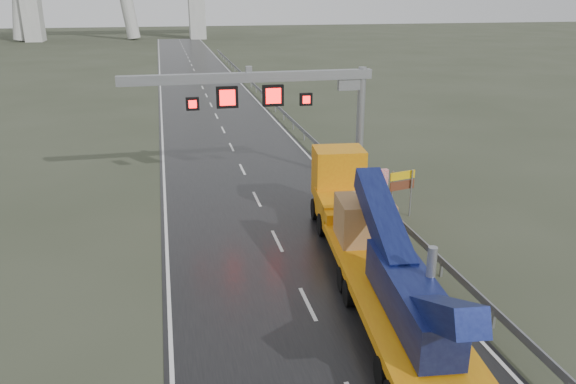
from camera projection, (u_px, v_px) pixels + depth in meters
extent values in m
plane|color=#323726|center=(339.00, 368.00, 18.04)|extent=(400.00, 400.00, 0.00)
cube|color=black|center=(216.00, 116.00, 54.84)|extent=(11.00, 200.00, 0.02)
cube|color=silver|center=(358.00, 179.00, 35.96)|extent=(1.20, 1.20, 0.30)
cylinder|color=gray|center=(360.00, 126.00, 34.80)|extent=(0.48, 0.48, 7.20)
cube|color=gray|center=(249.00, 77.00, 32.32)|extent=(14.80, 0.55, 0.55)
cube|color=gray|center=(349.00, 83.00, 33.73)|extent=(1.40, 0.35, 0.90)
cube|color=gray|center=(249.00, 69.00, 32.17)|extent=(0.35, 0.35, 0.35)
cube|color=black|center=(227.00, 97.00, 32.38)|extent=(1.25, 0.25, 1.25)
cube|color=#FF0C0C|center=(227.00, 98.00, 32.25)|extent=(0.90, 0.02, 0.90)
cube|color=black|center=(273.00, 96.00, 32.93)|extent=(1.25, 0.25, 1.25)
cube|color=#FF0C0C|center=(274.00, 96.00, 32.80)|extent=(0.90, 0.02, 0.90)
cube|color=black|center=(193.00, 104.00, 32.08)|extent=(0.75, 0.25, 0.75)
cube|color=#FF0C0C|center=(193.00, 104.00, 31.95)|extent=(0.54, 0.02, 0.54)
cube|color=black|center=(306.00, 99.00, 33.44)|extent=(0.75, 0.25, 0.75)
cube|color=#FF0C0C|center=(307.00, 100.00, 33.31)|extent=(0.54, 0.02, 0.54)
cube|color=#C76B0B|center=(399.00, 306.00, 19.56)|extent=(4.37, 14.56, 0.36)
cube|color=#C76B0B|center=(352.00, 215.00, 26.51)|extent=(2.78, 1.50, 0.51)
cube|color=#C76B0B|center=(345.00, 207.00, 28.13)|extent=(2.97, 3.34, 1.23)
cube|color=#C76B0B|center=(338.00, 173.00, 29.45)|extent=(2.76, 2.31, 2.66)
cube|color=black|center=(335.00, 162.00, 30.32)|extent=(2.35, 0.30, 1.23)
cube|color=#0F1548|center=(410.00, 297.00, 18.27)|extent=(2.08, 6.26, 1.43)
cube|color=#0F1548|center=(383.00, 220.00, 21.22)|extent=(1.62, 5.72, 2.62)
cube|color=#0F1548|center=(442.00, 314.00, 15.57)|extent=(1.35, 4.13, 2.47)
cylinder|color=gray|center=(431.00, 270.00, 18.03)|extent=(0.34, 0.34, 1.64)
cube|color=#A6764B|center=(364.00, 219.00, 24.17)|extent=(2.48, 2.48, 1.84)
cylinder|color=black|center=(379.00, 285.00, 22.14)|extent=(3.06, 1.33, 1.02)
cylinder|color=black|center=(338.00, 208.00, 29.89)|extent=(2.87, 1.41, 1.13)
cylinder|color=gray|center=(392.00, 195.00, 29.71)|extent=(0.09, 0.09, 2.60)
cylinder|color=gray|center=(411.00, 193.00, 29.93)|extent=(0.09, 0.09, 2.60)
cube|color=#E5B60C|center=(403.00, 175.00, 29.47)|extent=(1.50, 0.39, 0.43)
cube|color=#5C2C1A|center=(402.00, 185.00, 29.65)|extent=(1.50, 0.39, 0.49)
cube|color=red|center=(382.00, 178.00, 34.75)|extent=(0.67, 0.38, 1.12)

